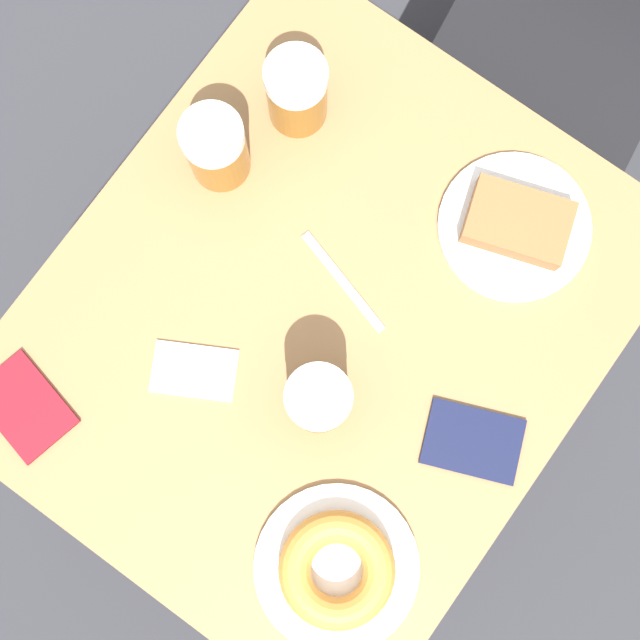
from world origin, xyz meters
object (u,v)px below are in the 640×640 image
at_px(beer_mug_left, 216,148).
at_px(beer_mug_right, 297,92).
at_px(fork, 343,282).
at_px(beer_mug_center, 319,400).
at_px(plate_with_cake, 516,225).
at_px(napkin_folded, 194,371).
at_px(passport_far_edge, 473,442).
at_px(passport_near_edge, 25,407).
at_px(plate_with_donut, 337,569).

xyz_separation_m(beer_mug_left, beer_mug_right, (0.04, 0.12, 0.00)).
relative_size(beer_mug_left, fork, 0.77).
xyz_separation_m(beer_mug_left, beer_mug_center, (0.30, -0.19, 0.00)).
relative_size(plate_with_cake, napkin_folded, 1.59).
bearing_deg(beer_mug_left, beer_mug_right, 72.05).
relative_size(fork, passport_far_edge, 1.10).
xyz_separation_m(fork, passport_far_edge, (0.26, -0.07, 0.00)).
relative_size(napkin_folded, passport_near_edge, 0.92).
bearing_deg(plate_with_cake, passport_near_edge, -123.84).
distance_m(beer_mug_left, beer_mug_right, 0.13).
bearing_deg(beer_mug_left, plate_with_cake, 23.03).
bearing_deg(beer_mug_center, beer_mug_right, 129.79).
bearing_deg(passport_far_edge, passport_near_edge, -148.68).
height_order(plate_with_cake, passport_near_edge, plate_with_cake).
height_order(beer_mug_center, passport_far_edge, beer_mug_center).
relative_size(beer_mug_right, napkin_folded, 0.96).
relative_size(napkin_folded, fork, 0.80).
height_order(plate_with_donut, passport_far_edge, plate_with_donut).
xyz_separation_m(beer_mug_center, beer_mug_right, (-0.26, 0.31, 0.00)).
distance_m(plate_with_cake, passport_near_edge, 0.70).
distance_m(beer_mug_left, fork, 0.24).
distance_m(beer_mug_center, fork, 0.18).
height_order(beer_mug_left, passport_far_edge, beer_mug_left).
distance_m(plate_with_donut, napkin_folded, 0.32).
bearing_deg(beer_mug_center, passport_near_edge, -143.40).
bearing_deg(fork, plate_with_cake, 53.71).
distance_m(beer_mug_center, passport_near_edge, 0.39).
relative_size(plate_with_donut, napkin_folded, 1.63).
height_order(beer_mug_left, beer_mug_right, same).
bearing_deg(fork, beer_mug_left, 170.96).
relative_size(beer_mug_left, passport_near_edge, 0.88).
height_order(beer_mug_right, passport_far_edge, beer_mug_right).
distance_m(beer_mug_right, napkin_folded, 0.39).
height_order(plate_with_cake, napkin_folded, plate_with_cake).
bearing_deg(passport_far_edge, plate_with_cake, 113.34).
bearing_deg(beer_mug_left, beer_mug_center, -32.03).
bearing_deg(napkin_folded, passport_far_edge, 21.55).
height_order(plate_with_cake, beer_mug_left, beer_mug_left).
bearing_deg(beer_mug_center, fork, 114.21).
relative_size(beer_mug_left, passport_far_edge, 0.84).
xyz_separation_m(plate_with_cake, plate_with_donut, (0.07, -0.51, 0.01)).
bearing_deg(passport_near_edge, beer_mug_right, 84.58).
bearing_deg(beer_mug_right, napkin_folded, -74.84).
distance_m(beer_mug_left, beer_mug_center, 0.35).
bearing_deg(napkin_folded, plate_with_cake, 60.20).
distance_m(napkin_folded, fork, 0.23).
bearing_deg(passport_far_edge, beer_mug_right, 152.58).
height_order(beer_mug_center, napkin_folded, beer_mug_center).
xyz_separation_m(napkin_folded, passport_far_edge, (0.35, 0.14, 0.00)).
xyz_separation_m(passport_near_edge, passport_far_edge, (0.51, 0.31, 0.00)).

